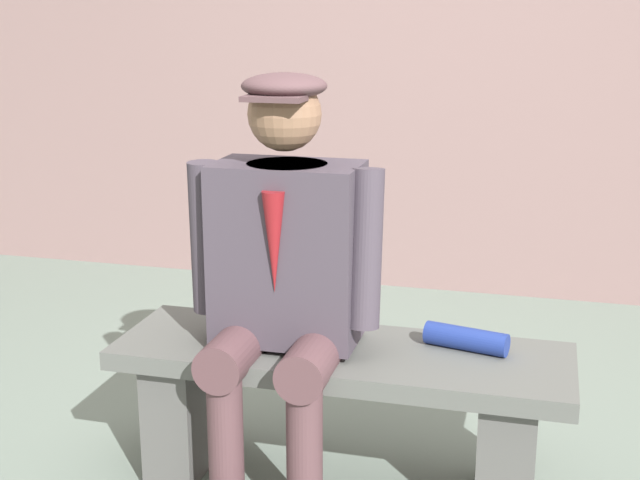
# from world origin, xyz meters

# --- Properties ---
(bench) EXTENTS (1.45, 0.47, 0.48)m
(bench) POSITION_xyz_m (0.00, 0.00, 0.31)
(bench) COLOR #585B57
(bench) RESTS_ON ground
(seated_man) EXTENTS (0.62, 0.57, 1.34)m
(seated_man) POSITION_xyz_m (0.17, 0.05, 0.75)
(seated_man) COLOR #443B46
(seated_man) RESTS_ON ground
(rolled_magazine) EXTENTS (0.27, 0.13, 0.07)m
(rolled_magazine) POSITION_xyz_m (-0.39, -0.08, 0.51)
(rolled_magazine) COLOR navy
(rolled_magazine) RESTS_ON bench
(stadium_wall) EXTENTS (12.00, 0.24, 2.54)m
(stadium_wall) POSITION_xyz_m (0.00, -2.25, 1.27)
(stadium_wall) COLOR gray
(stadium_wall) RESTS_ON ground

